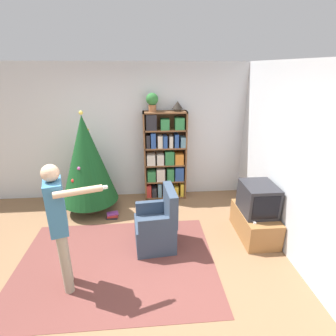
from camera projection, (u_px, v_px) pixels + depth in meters
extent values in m
plane|color=#846042|center=(128.00, 273.00, 3.41)|extent=(14.00, 14.00, 0.00)
cube|color=silver|center=(131.00, 133.00, 5.10)|extent=(8.00, 0.10, 2.60)
cube|color=silver|center=(314.00, 175.00, 3.12)|extent=(0.10, 8.00, 2.60)
cube|color=brown|center=(117.00, 263.00, 3.57)|extent=(2.66, 1.94, 0.01)
cube|color=brown|center=(145.00, 157.00, 5.07)|extent=(0.03, 0.28, 1.74)
cube|color=brown|center=(185.00, 156.00, 5.14)|extent=(0.03, 0.28, 1.74)
cube|color=brown|center=(165.00, 112.00, 4.79)|extent=(0.82, 0.28, 0.03)
cube|color=brown|center=(165.00, 154.00, 5.23)|extent=(0.82, 0.01, 1.74)
cube|color=brown|center=(165.00, 195.00, 5.41)|extent=(0.79, 0.28, 0.03)
cube|color=#B22D28|center=(149.00, 190.00, 5.32)|extent=(0.09, 0.25, 0.25)
cube|color=#232328|center=(154.00, 191.00, 5.31)|extent=(0.09, 0.20, 0.20)
cube|color=#5B899E|center=(160.00, 189.00, 5.32)|extent=(0.07, 0.22, 0.28)
cube|color=#B22D28|center=(165.00, 190.00, 5.33)|extent=(0.08, 0.20, 0.23)
cube|color=#232328|center=(171.00, 190.00, 5.37)|extent=(0.07, 0.27, 0.21)
cube|color=gold|center=(176.00, 190.00, 5.35)|extent=(0.08, 0.21, 0.20)
cube|color=gold|center=(182.00, 189.00, 5.35)|extent=(0.07, 0.20, 0.27)
cube|color=brown|center=(165.00, 180.00, 5.29)|extent=(0.79, 0.28, 0.03)
cube|color=#2D7A42|center=(151.00, 175.00, 5.19)|extent=(0.16, 0.21, 0.21)
cube|color=beige|center=(161.00, 174.00, 5.20)|extent=(0.16, 0.21, 0.25)
cube|color=#2D7A42|center=(170.00, 173.00, 5.23)|extent=(0.13, 0.26, 0.25)
cube|color=#284C93|center=(179.00, 173.00, 5.24)|extent=(0.17, 0.26, 0.27)
cube|color=brown|center=(165.00, 164.00, 5.16)|extent=(0.79, 0.28, 0.03)
cube|color=beige|center=(151.00, 159.00, 5.07)|extent=(0.16, 0.23, 0.21)
cube|color=beige|center=(160.00, 158.00, 5.10)|extent=(0.13, 0.25, 0.21)
cube|color=#2D7A42|center=(169.00, 157.00, 5.09)|extent=(0.17, 0.23, 0.26)
cube|color=orange|center=(179.00, 158.00, 5.13)|extent=(0.16, 0.25, 0.21)
cube|color=brown|center=(165.00, 147.00, 5.04)|extent=(0.79, 0.28, 0.03)
cube|color=#232328|center=(148.00, 141.00, 4.93)|extent=(0.07, 0.21, 0.25)
cube|color=#284C93|center=(153.00, 140.00, 4.95)|extent=(0.09, 0.26, 0.28)
cube|color=beige|center=(160.00, 141.00, 4.96)|extent=(0.09, 0.22, 0.23)
cube|color=#284C93|center=(165.00, 141.00, 4.97)|extent=(0.08, 0.23, 0.23)
cube|color=beige|center=(171.00, 141.00, 4.97)|extent=(0.07, 0.21, 0.22)
cube|color=#284C93|center=(176.00, 140.00, 4.99)|extent=(0.08, 0.25, 0.25)
cube|color=#5B899E|center=(183.00, 142.00, 4.99)|extent=(0.09, 0.21, 0.20)
cube|color=brown|center=(165.00, 130.00, 4.91)|extent=(0.79, 0.28, 0.03)
cube|color=#232328|center=(151.00, 122.00, 4.80)|extent=(0.19, 0.20, 0.28)
cube|color=#2D7A42|center=(165.00, 124.00, 4.84)|extent=(0.16, 0.21, 0.20)
cube|color=#2D7A42|center=(179.00, 123.00, 4.85)|extent=(0.17, 0.20, 0.22)
cube|color=#996638|center=(255.00, 223.00, 4.11)|extent=(0.50, 0.90, 0.42)
cube|color=#28282D|center=(258.00, 199.00, 3.95)|extent=(0.48, 0.56, 0.46)
cube|color=black|center=(266.00, 208.00, 3.69)|extent=(0.39, 0.01, 0.36)
cube|color=white|center=(254.00, 221.00, 3.77)|extent=(0.04, 0.12, 0.02)
cylinder|color=#4C3323|center=(92.00, 207.00, 4.90)|extent=(0.36, 0.36, 0.10)
cylinder|color=brown|center=(91.00, 202.00, 4.86)|extent=(0.08, 0.08, 0.12)
cone|color=#14471E|center=(86.00, 159.00, 4.56)|extent=(1.00, 1.00, 1.56)
sphere|color=gold|center=(101.00, 177.00, 5.09)|extent=(0.06, 0.06, 0.06)
sphere|color=#B74C93|center=(79.00, 168.00, 4.35)|extent=(0.06, 0.06, 0.06)
sphere|color=silver|center=(88.00, 131.00, 4.45)|extent=(0.05, 0.05, 0.05)
sphere|color=gold|center=(88.00, 130.00, 4.42)|extent=(0.05, 0.05, 0.05)
sphere|color=red|center=(73.00, 181.00, 4.41)|extent=(0.07, 0.07, 0.07)
sphere|color=#E5CC4C|center=(81.00, 113.00, 4.26)|extent=(0.07, 0.07, 0.07)
cube|color=#334256|center=(155.00, 234.00, 3.85)|extent=(0.61, 0.61, 0.42)
cube|color=#334256|center=(170.00, 205.00, 3.73)|extent=(0.17, 0.57, 0.50)
cube|color=#334256|center=(152.00, 207.00, 3.96)|extent=(0.51, 0.13, 0.20)
cube|color=#334256|center=(157.00, 225.00, 3.52)|extent=(0.51, 0.13, 0.20)
cylinder|color=#9E937F|center=(65.00, 254.00, 3.15)|extent=(0.11, 0.11, 0.80)
cylinder|color=#9E937F|center=(65.00, 264.00, 2.99)|extent=(0.11, 0.11, 0.80)
cube|color=teal|center=(56.00, 207.00, 2.81)|extent=(0.27, 0.36, 0.60)
cylinder|color=#DBAD89|center=(56.00, 201.00, 3.00)|extent=(0.07, 0.07, 0.48)
cylinder|color=#DBAD89|center=(78.00, 192.00, 2.64)|extent=(0.48, 0.21, 0.07)
cube|color=white|center=(102.00, 188.00, 2.73)|extent=(0.12, 0.07, 0.03)
sphere|color=#DBAD89|center=(50.00, 173.00, 2.67)|extent=(0.18, 0.18, 0.18)
cylinder|color=#935B38|center=(152.00, 108.00, 4.75)|extent=(0.14, 0.14, 0.12)
sphere|color=#2D7033|center=(152.00, 99.00, 4.69)|extent=(0.22, 0.22, 0.22)
cylinder|color=#473828|center=(177.00, 110.00, 4.80)|extent=(0.12, 0.12, 0.04)
cone|color=black|center=(177.00, 105.00, 4.77)|extent=(0.20, 0.20, 0.14)
cube|color=#232328|center=(112.00, 217.00, 4.65)|extent=(0.21, 0.17, 0.03)
cube|color=#B22D28|center=(113.00, 215.00, 4.63)|extent=(0.20, 0.15, 0.04)
cube|color=#843889|center=(113.00, 214.00, 4.63)|extent=(0.22, 0.16, 0.02)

